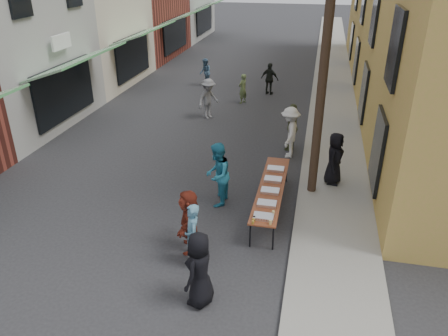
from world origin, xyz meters
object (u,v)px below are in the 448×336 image
at_px(guest_front_a, 200,269).
at_px(catering_tray_sausage, 263,217).
at_px(serving_table, 271,188).
at_px(server, 335,158).
at_px(utility_pole_near, 326,45).
at_px(utility_pole_mid, 328,1).
at_px(guest_front_c, 217,175).

bearing_deg(guest_front_a, catering_tray_sausage, 171.44).
distance_m(serving_table, catering_tray_sausage, 1.65).
height_order(catering_tray_sausage, server, server).
relative_size(utility_pole_near, utility_pole_mid, 1.00).
bearing_deg(guest_front_a, utility_pole_near, 172.42).
height_order(utility_pole_mid, guest_front_a, utility_pole_mid).
bearing_deg(serving_table, guest_front_a, -103.98).
distance_m(catering_tray_sausage, server, 3.98).
height_order(guest_front_c, server, guest_front_c).
xyz_separation_m(serving_table, catering_tray_sausage, (-0.00, -1.65, 0.08)).
distance_m(guest_front_a, server, 6.55).
xyz_separation_m(catering_tray_sausage, server, (1.74, 3.57, 0.15)).
relative_size(serving_table, server, 2.37).
height_order(guest_front_a, server, server).
bearing_deg(utility_pole_mid, guest_front_a, -97.01).
relative_size(utility_pole_mid, server, 5.34).
bearing_deg(serving_table, utility_pole_near, 48.48).
relative_size(guest_front_a, server, 1.02).
relative_size(utility_pole_near, guest_front_a, 5.24).
bearing_deg(serving_table, guest_front_c, 179.15).
distance_m(serving_table, server, 2.60).
bearing_deg(guest_front_a, guest_front_c, -157.64).
relative_size(catering_tray_sausage, server, 0.30).
distance_m(utility_pole_mid, serving_table, 13.85).
bearing_deg(utility_pole_mid, catering_tray_sausage, -94.31).
distance_m(utility_pole_mid, guest_front_a, 17.80).
bearing_deg(guest_front_c, serving_table, 89.31).
relative_size(guest_front_c, server, 1.14).
xyz_separation_m(utility_pole_near, serving_table, (-1.13, -1.27, -3.79)).
relative_size(utility_pole_mid, guest_front_c, 4.69).
bearing_deg(serving_table, utility_pole_mid, 85.15).
xyz_separation_m(serving_table, guest_front_c, (-1.57, 0.02, 0.25)).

